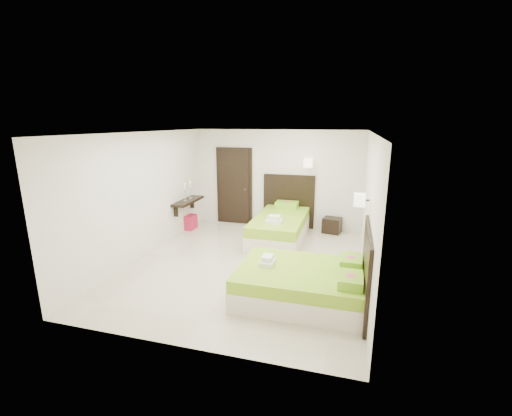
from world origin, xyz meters
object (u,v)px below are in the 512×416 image
(bed_double, at_px, (306,282))
(nightstand, at_px, (332,225))
(ottoman, at_px, (188,222))
(bed_single, at_px, (281,225))

(bed_double, height_order, nightstand, bed_double)
(bed_double, distance_m, ottoman, 4.60)
(nightstand, bearing_deg, ottoman, -158.26)
(bed_double, bearing_deg, bed_single, 109.46)
(bed_single, relative_size, bed_double, 1.14)
(bed_single, distance_m, nightstand, 1.46)
(bed_double, bearing_deg, ottoman, 140.44)
(bed_single, distance_m, bed_double, 2.96)
(bed_single, relative_size, nightstand, 5.21)
(bed_double, distance_m, nightstand, 3.64)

